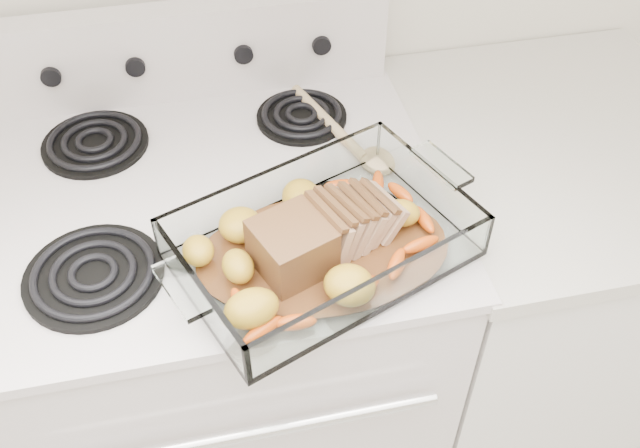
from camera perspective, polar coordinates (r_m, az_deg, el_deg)
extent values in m
cube|color=silver|center=(1.58, -6.88, -10.00)|extent=(0.76, 0.65, 0.92)
cylinder|color=silver|center=(1.15, -5.78, -16.35)|extent=(0.61, 0.02, 0.02)
cube|color=silver|center=(1.23, -8.74, 2.43)|extent=(0.78, 0.67, 0.02)
cube|color=silver|center=(1.41, -10.48, 13.47)|extent=(0.76, 0.06, 0.18)
cylinder|color=black|center=(1.12, -17.62, -3.99)|extent=(0.21, 0.21, 0.01)
cylinder|color=black|center=(1.12, 1.68, -1.07)|extent=(0.25, 0.25, 0.01)
cylinder|color=black|center=(1.36, -17.53, 6.13)|extent=(0.19, 0.19, 0.01)
cylinder|color=black|center=(1.36, -1.48, 8.55)|extent=(0.17, 0.17, 0.01)
cylinder|color=black|center=(1.40, -20.72, 11.04)|extent=(0.04, 0.02, 0.04)
cylinder|color=black|center=(1.38, -14.56, 12.14)|extent=(0.04, 0.02, 0.04)
cylinder|color=black|center=(1.38, -6.16, 13.41)|extent=(0.04, 0.02, 0.04)
cylinder|color=black|center=(1.40, 0.09, 14.17)|extent=(0.04, 0.02, 0.04)
cube|color=white|center=(1.72, 15.69, -6.04)|extent=(0.55, 0.65, 0.90)
cube|color=silver|center=(1.41, 19.36, 5.92)|extent=(0.58, 0.68, 0.03)
cube|color=white|center=(1.09, 0.22, -2.36)|extent=(0.42, 0.28, 0.01)
cube|color=white|center=(0.97, 1.93, -6.50)|extent=(0.42, 0.01, 0.07)
cube|color=white|center=(1.15, -1.20, 3.80)|extent=(0.42, 0.01, 0.07)
cube|color=white|center=(1.05, -10.84, -2.61)|extent=(0.01, 0.28, 0.07)
cube|color=white|center=(1.11, 10.68, 0.73)|extent=(0.01, 0.28, 0.07)
cylinder|color=#563016|center=(1.08, 0.22, -2.15)|extent=(0.24, 0.24, 0.00)
cube|color=brown|center=(1.05, -2.64, -1.15)|extent=(0.10, 0.10, 0.08)
cube|color=tan|center=(1.06, 0.49, -0.75)|extent=(0.04, 0.10, 0.08)
cube|color=tan|center=(1.06, 1.52, -0.65)|extent=(0.04, 0.10, 0.07)
cube|color=tan|center=(1.06, 2.54, -0.54)|extent=(0.04, 0.09, 0.07)
cube|color=tan|center=(1.07, 3.55, -0.44)|extent=(0.05, 0.09, 0.07)
cube|color=tan|center=(1.07, 4.55, -0.33)|extent=(0.05, 0.09, 0.06)
cube|color=tan|center=(1.08, 5.54, -0.23)|extent=(0.05, 0.09, 0.06)
ellipsoid|color=#D03900|center=(1.01, -7.27, -6.51)|extent=(0.06, 0.02, 0.02)
ellipsoid|color=#D03900|center=(1.05, 7.58, -4.04)|extent=(0.06, 0.02, 0.02)
ellipsoid|color=#D03900|center=(1.13, 8.11, 0.23)|extent=(0.06, 0.02, 0.02)
ellipsoid|color=#D03900|center=(1.09, -8.63, -1.54)|extent=(0.06, 0.02, 0.02)
ellipsoid|color=#AB791C|center=(1.11, -8.92, 0.36)|extent=(0.07, 0.06, 0.05)
ellipsoid|color=#AB791C|center=(1.13, 0.30, 2.14)|extent=(0.07, 0.06, 0.05)
ellipsoid|color=#AB791C|center=(1.08, 7.25, -1.10)|extent=(0.07, 0.06, 0.05)
cylinder|color=beige|center=(1.34, 0.61, 8.22)|extent=(0.10, 0.23, 0.02)
ellipsoid|color=beige|center=(1.25, 4.66, 5.06)|extent=(0.07, 0.09, 0.02)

